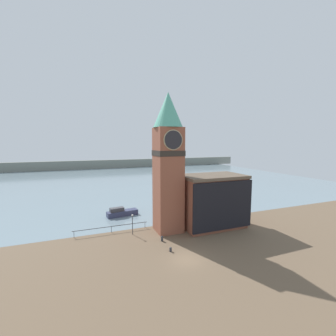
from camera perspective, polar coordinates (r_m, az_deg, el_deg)
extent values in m
plane|color=brown|center=(31.56, 4.82, -22.20)|extent=(160.00, 160.00, 0.00)
cube|color=gray|center=(99.71, -13.93, -2.51)|extent=(160.00, 120.00, 0.00)
cube|color=gray|center=(138.91, -16.08, 0.94)|extent=(180.00, 3.00, 5.00)
cube|color=#333338|center=(40.31, -14.19, -14.20)|extent=(12.32, 0.08, 0.08)
cylinder|color=#333338|center=(40.30, -22.77, -15.32)|extent=(0.07, 0.07, 1.05)
cylinder|color=#333338|center=(40.50, -14.17, -14.89)|extent=(0.07, 0.07, 1.05)
cylinder|color=#333338|center=(41.53, -5.87, -14.18)|extent=(0.07, 0.07, 1.05)
cube|color=brown|center=(38.02, 0.03, -3.12)|extent=(4.26, 4.26, 17.63)
cube|color=#2D2823|center=(37.54, 0.03, 3.81)|extent=(4.38, 4.38, 0.90)
cylinder|color=tan|center=(35.47, 1.32, 7.15)|extent=(3.21, 0.12, 3.21)
cylinder|color=#232328|center=(35.39, 1.37, 7.15)|extent=(2.92, 0.12, 2.92)
cylinder|color=tan|center=(38.35, 3.10, 7.09)|extent=(0.12, 3.21, 3.21)
cylinder|color=#232328|center=(38.38, 3.22, 7.09)|extent=(0.12, 2.92, 2.92)
cone|color=#51A88E|center=(37.88, 0.03, 14.56)|extent=(4.90, 4.90, 5.70)
cube|color=brown|center=(41.90, 11.10, -8.44)|extent=(10.89, 6.70, 8.91)
cube|color=brown|center=(40.95, 11.24, -2.07)|extent=(11.29, 7.10, 0.50)
cube|color=black|center=(39.05, 13.88, -9.34)|extent=(11.39, 0.30, 8.19)
cube|color=#333856|center=(48.59, -11.51, -11.17)|extent=(6.52, 2.65, 1.08)
cube|color=#38383D|center=(48.01, -12.86, -10.26)|extent=(2.93, 1.63, 0.78)
cylinder|color=#2D2D33|center=(33.34, 0.66, -20.10)|extent=(0.35, 0.35, 0.45)
sphere|color=#2D2D33|center=(33.24, 0.66, -19.75)|extent=(0.36, 0.36, 0.36)
cylinder|color=#2D2D33|center=(36.33, -1.52, -17.60)|extent=(0.34, 0.34, 0.64)
sphere|color=#2D2D33|center=(36.20, -1.52, -17.14)|extent=(0.36, 0.36, 0.36)
cylinder|color=black|center=(38.59, -9.00, -14.15)|extent=(0.10, 0.10, 3.21)
sphere|color=silver|center=(38.03, -9.05, -11.75)|extent=(0.32, 0.32, 0.32)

